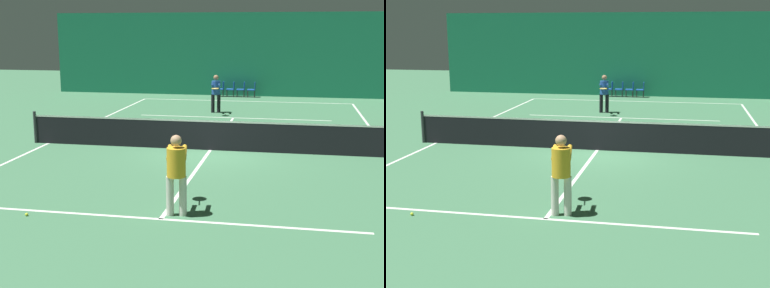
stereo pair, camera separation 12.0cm
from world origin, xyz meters
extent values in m
plane|color=#3D704C|center=(0.00, 0.00, 0.00)|extent=(60.00, 60.00, 0.00)
cube|color=#196B4C|center=(0.00, 14.28, 2.34)|extent=(23.00, 0.12, 4.67)
cube|color=silver|center=(0.00, 11.90, 0.00)|extent=(11.00, 0.10, 0.00)
cube|color=silver|center=(0.00, 6.40, 0.00)|extent=(8.25, 0.10, 0.00)
cube|color=silver|center=(0.00, -6.40, 0.00)|extent=(8.25, 0.10, 0.00)
cube|color=silver|center=(-5.50, 0.00, 0.00)|extent=(0.10, 23.80, 0.00)
cube|color=silver|center=(0.00, 0.00, 0.00)|extent=(0.10, 12.80, 0.00)
cube|color=black|center=(0.00, 0.00, 0.47)|extent=(11.90, 0.02, 0.95)
cube|color=white|center=(0.00, 0.00, 0.92)|extent=(11.90, 0.02, 0.05)
cylinder|color=#333338|center=(-5.95, 0.00, 0.53)|extent=(0.10, 0.10, 1.07)
cylinder|color=beige|center=(0.13, -6.13, 0.41)|extent=(0.18, 0.18, 0.83)
cylinder|color=beige|center=(0.39, -6.08, 0.41)|extent=(0.18, 0.18, 0.83)
cylinder|color=gold|center=(0.26, -6.10, 1.12)|extent=(0.45, 0.45, 0.60)
sphere|color=tan|center=(0.26, -6.10, 1.57)|extent=(0.23, 0.23, 0.23)
cylinder|color=gold|center=(0.06, -5.86, 1.26)|extent=(0.19, 0.58, 0.24)
cylinder|color=gold|center=(0.37, -5.81, 1.26)|extent=(0.19, 0.58, 0.24)
cylinder|color=black|center=(0.14, -5.42, 1.19)|extent=(0.08, 0.31, 0.03)
torus|color=red|center=(0.09, -5.12, 1.19)|extent=(0.38, 0.38, 0.03)
cylinder|color=silver|center=(0.09, -5.12, 1.19)|extent=(0.32, 0.32, 0.00)
cylinder|color=black|center=(-0.83, 7.75, 0.42)|extent=(0.18, 0.18, 0.84)
cylinder|color=black|center=(-1.10, 7.72, 0.42)|extent=(0.18, 0.18, 0.84)
cylinder|color=#234C99|center=(-0.97, 7.73, 1.15)|extent=(0.44, 0.44, 0.61)
sphere|color=#936B4C|center=(-0.97, 7.73, 1.60)|extent=(0.23, 0.23, 0.23)
cylinder|color=#234C99|center=(-0.78, 7.48, 1.29)|extent=(0.16, 0.59, 0.25)
cylinder|color=#234C99|center=(-1.09, 7.44, 1.29)|extent=(0.16, 0.59, 0.25)
cylinder|color=black|center=(-0.89, 7.03, 1.21)|extent=(0.06, 0.31, 0.03)
torus|color=gold|center=(-0.85, 6.73, 1.21)|extent=(0.36, 0.36, 0.03)
cylinder|color=silver|center=(-0.85, 6.73, 1.21)|extent=(0.31, 0.31, 0.00)
cylinder|color=#2D2D2D|center=(-1.81, 13.92, 0.20)|extent=(0.03, 0.03, 0.39)
cylinder|color=#2D2D2D|center=(-1.81, 13.54, 0.20)|extent=(0.03, 0.03, 0.39)
cylinder|color=#2D2D2D|center=(-1.43, 13.92, 0.20)|extent=(0.03, 0.03, 0.39)
cylinder|color=#2D2D2D|center=(-1.43, 13.54, 0.20)|extent=(0.03, 0.03, 0.39)
cube|color=#19479E|center=(-1.62, 13.73, 0.41)|extent=(0.44, 0.44, 0.05)
cube|color=#19479E|center=(-1.42, 13.73, 0.64)|extent=(0.04, 0.44, 0.40)
cylinder|color=#2D2D2D|center=(-1.22, 13.92, 0.20)|extent=(0.03, 0.03, 0.39)
cylinder|color=#2D2D2D|center=(-1.22, 13.54, 0.20)|extent=(0.03, 0.03, 0.39)
cylinder|color=#2D2D2D|center=(-0.84, 13.92, 0.20)|extent=(0.03, 0.03, 0.39)
cylinder|color=#2D2D2D|center=(-0.84, 13.54, 0.20)|extent=(0.03, 0.03, 0.39)
cube|color=#19479E|center=(-1.03, 13.73, 0.41)|extent=(0.44, 0.44, 0.05)
cube|color=#19479E|center=(-0.83, 13.73, 0.64)|extent=(0.04, 0.44, 0.40)
cylinder|color=#2D2D2D|center=(-0.62, 13.92, 0.20)|extent=(0.03, 0.03, 0.39)
cylinder|color=#2D2D2D|center=(-0.62, 13.54, 0.20)|extent=(0.03, 0.03, 0.39)
cylinder|color=#2D2D2D|center=(-0.24, 13.92, 0.20)|extent=(0.03, 0.03, 0.39)
cylinder|color=#2D2D2D|center=(-0.24, 13.54, 0.20)|extent=(0.03, 0.03, 0.39)
cube|color=#19479E|center=(-0.43, 13.73, 0.41)|extent=(0.44, 0.44, 0.05)
cube|color=#19479E|center=(-0.23, 13.73, 0.64)|extent=(0.04, 0.44, 0.40)
cylinder|color=#2D2D2D|center=(-0.03, 13.92, 0.20)|extent=(0.03, 0.03, 0.39)
cylinder|color=#2D2D2D|center=(-0.03, 13.54, 0.20)|extent=(0.03, 0.03, 0.39)
cylinder|color=#2D2D2D|center=(0.35, 13.92, 0.20)|extent=(0.03, 0.03, 0.39)
cylinder|color=#2D2D2D|center=(0.35, 13.54, 0.20)|extent=(0.03, 0.03, 0.39)
cube|color=#19479E|center=(0.16, 13.73, 0.41)|extent=(0.44, 0.44, 0.05)
cube|color=#19479E|center=(0.36, 13.73, 0.64)|extent=(0.04, 0.44, 0.40)
sphere|color=#D1DB33|center=(-2.75, -6.73, 0.03)|extent=(0.07, 0.07, 0.07)
camera|label=1|loc=(2.55, -16.31, 3.76)|focal=50.00mm
camera|label=2|loc=(2.67, -16.29, 3.76)|focal=50.00mm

